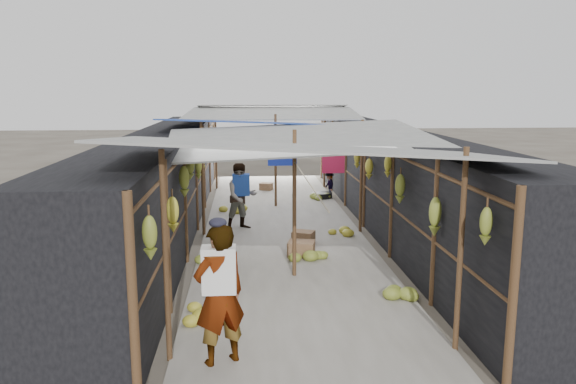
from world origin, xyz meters
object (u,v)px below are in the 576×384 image
object	(u,v)px
black_basin	(322,195)
shopper_blue	(241,197)
vendor_elderly	(220,295)
vendor_seated	(329,185)
crate_near	(301,249)

from	to	relation	value
black_basin	shopper_blue	distance (m)	4.43
vendor_elderly	vendor_seated	bearing A→B (deg)	-131.47
black_basin	vendor_elderly	bearing A→B (deg)	-104.49
black_basin	vendor_seated	xyz separation A→B (m)	(0.22, 0.09, 0.31)
crate_near	black_basin	xyz separation A→B (m)	(1.24, 5.92, -0.07)
black_basin	vendor_seated	world-z (taller)	vendor_seated
black_basin	vendor_elderly	world-z (taller)	vendor_elderly
crate_near	vendor_elderly	xyz separation A→B (m)	(-1.41, -4.32, 0.72)
vendor_elderly	vendor_seated	xyz separation A→B (m)	(2.87, 10.34, -0.47)
crate_near	vendor_seated	world-z (taller)	vendor_seated
crate_near	vendor_elderly	size ratio (longest dim) A/B	0.29
crate_near	vendor_elderly	world-z (taller)	vendor_elderly
black_basin	vendor_seated	distance (m)	0.39
crate_near	black_basin	size ratio (longest dim) A/B	0.86
black_basin	vendor_elderly	xyz separation A→B (m)	(-2.65, -10.25, 0.78)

